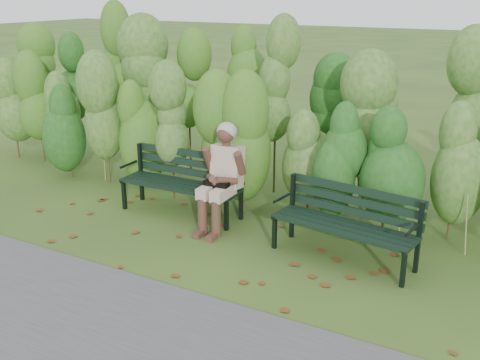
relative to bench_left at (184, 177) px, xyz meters
The scene contains 7 objects.
ground 1.41m from the bench_left, 35.94° to the right, with size 80.00×80.00×0.00m, color #364B20.
footpath 3.20m from the bench_left, 70.19° to the right, with size 60.00×2.50×0.01m, color #474749.
hedge_band 1.71m from the bench_left, 45.31° to the left, with size 11.04×1.67×2.42m.
leaf_litter 1.65m from the bench_left, 31.94° to the right, with size 6.03×2.16×0.01m.
bench_left is the anchor object (origin of this frame).
bench_right 2.32m from the bench_left, ahead, with size 1.63×0.71×0.79m.
seated_woman 0.73m from the bench_left, 12.91° to the right, with size 0.54×0.79×1.30m.
Camera 1 is at (2.92, -4.96, 2.81)m, focal length 42.00 mm.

